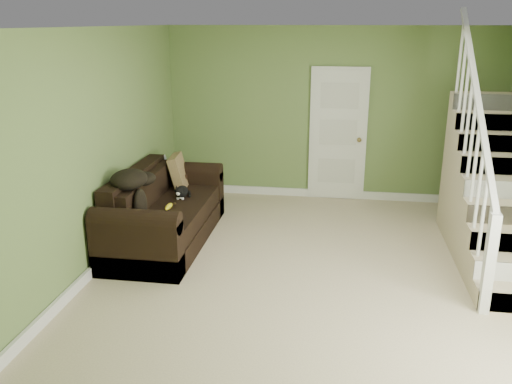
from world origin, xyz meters
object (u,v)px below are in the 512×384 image
(sofa, at_px, (162,215))
(banana, at_px, (169,207))
(side_table, at_px, (173,191))
(cat, at_px, (181,192))

(sofa, xyz_separation_m, banana, (0.14, -0.16, 0.18))
(side_table, height_order, cat, side_table)
(sofa, distance_m, cat, 0.39)
(cat, relative_size, banana, 1.94)
(cat, bearing_deg, banana, -96.45)
(side_table, xyz_separation_m, banana, (0.33, -1.23, 0.20))
(sofa, relative_size, side_table, 2.63)
(sofa, bearing_deg, cat, 57.59)
(cat, bearing_deg, side_table, 112.19)
(sofa, height_order, banana, sofa)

